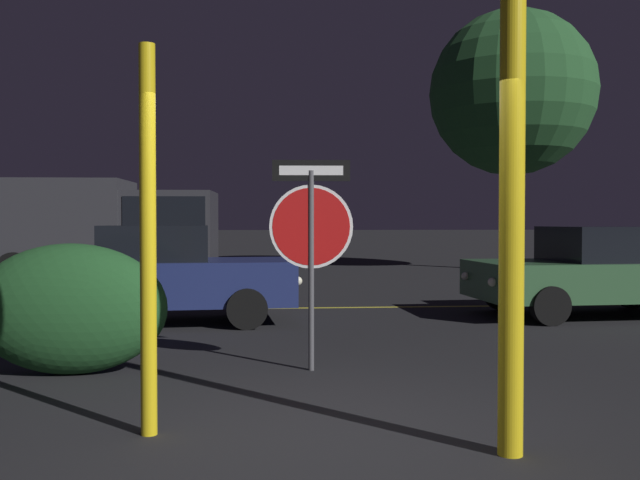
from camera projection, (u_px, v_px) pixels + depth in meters
name	position (u px, v px, depth m)	size (l,w,h in m)	color
ground_plane	(322.00, 442.00, 5.06)	(260.00, 260.00, 0.00)	black
road_center_stripe	(284.00, 308.00, 12.88)	(34.59, 0.12, 0.01)	gold
stop_sign	(311.00, 226.00, 7.47)	(0.88, 0.08, 2.21)	#4C4C51
yellow_pole_left	(148.00, 240.00, 5.20)	(0.12, 0.12, 2.86)	yellow
yellow_pole_right	(512.00, 198.00, 4.74)	(0.17, 0.17, 3.45)	yellow
hedge_bush_1	(71.00, 309.00, 7.30)	(1.96, 0.82, 1.35)	#1E4C23
passing_car_2	(162.00, 275.00, 10.95)	(4.17, 2.07, 1.51)	navy
passing_car_3	(596.00, 272.00, 11.82)	(4.15, 2.23, 1.49)	#335B38
delivery_truck	(104.00, 225.00, 18.28)	(5.90, 2.74, 2.63)	#2D2D33
tree_0	(512.00, 93.00, 22.97)	(5.32, 5.32, 8.39)	#422D1E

